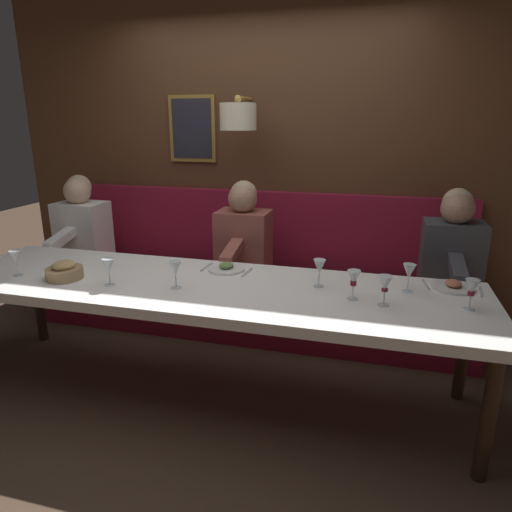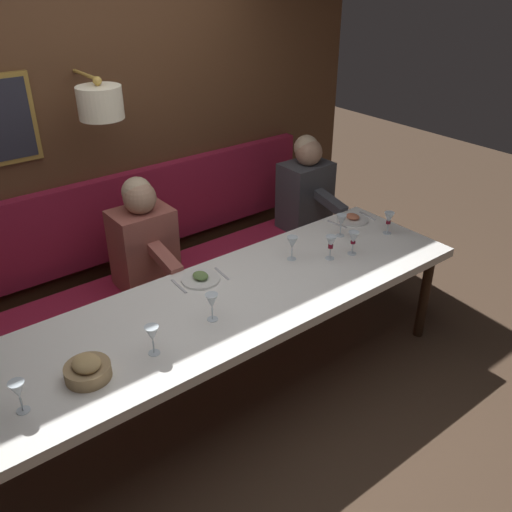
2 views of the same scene
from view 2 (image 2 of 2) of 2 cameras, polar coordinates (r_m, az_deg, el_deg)
The scene contains 17 objects.
ground_plane at distance 3.67m, azimuth -3.33°, elevation -14.41°, with size 12.00×12.00×0.00m, color #4C3828.
dining_table at distance 3.24m, azimuth -3.68°, elevation -5.59°, with size 0.90×3.27×0.74m.
banquette_bench at distance 4.14m, azimuth -10.56°, elevation -5.23°, with size 0.52×3.47×0.45m, color maroon.
back_wall_panel at distance 4.14m, azimuth -15.95°, elevation 11.60°, with size 0.59×4.67×2.90m.
diner_nearest at distance 4.62m, azimuth 5.20°, elevation 7.21°, with size 0.60×0.40×0.79m.
diner_near at distance 3.83m, azimuth -11.59°, elevation 1.93°, with size 0.60×0.40×0.79m.
place_setting_0 at distance 3.42m, azimuth -5.74°, elevation -2.30°, with size 0.24×0.32×0.05m.
place_setting_1 at distance 4.22m, azimuth 9.96°, elevation 3.82°, with size 0.24×0.33×0.05m.
wine_glass_0 at distance 4.03m, azimuth 13.57°, elevation 3.77°, with size 0.07×0.07×0.16m.
wine_glass_1 at distance 2.66m, azimuth -23.40°, elevation -12.68°, with size 0.07×0.07×0.16m.
wine_glass_2 at distance 3.70m, azimuth 10.03°, elevation 1.80°, with size 0.07×0.07×0.16m.
wine_glass_3 at distance 3.93m, azimuth 8.81°, elevation 3.60°, with size 0.07×0.07×0.16m.
wine_glass_4 at distance 3.59m, azimuth 3.76°, elevation 1.31°, with size 0.07×0.07×0.16m.
wine_glass_5 at distance 3.01m, azimuth -4.59°, elevation -4.74°, with size 0.07×0.07×0.16m.
wine_glass_6 at distance 3.62m, azimuth 7.74°, elevation 1.34°, with size 0.07×0.07×0.16m.
wine_glass_7 at distance 2.81m, azimuth -10.68°, elevation -7.99°, with size 0.07×0.07×0.16m.
bread_bowl at distance 2.78m, azimuth -17.02°, elevation -11.15°, with size 0.22×0.22×0.12m.
Camera 2 is at (-2.22, 1.48, 2.52)m, focal length 38.69 mm.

